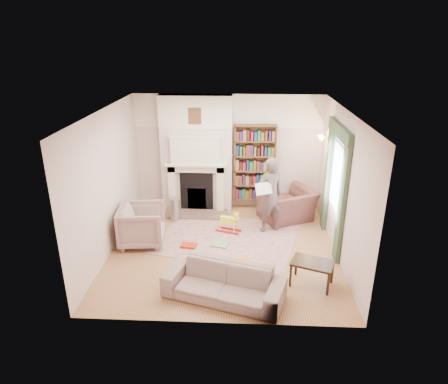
# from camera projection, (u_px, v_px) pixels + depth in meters

# --- Properties ---
(floor) EXTENTS (4.50, 4.50, 0.00)m
(floor) POSITION_uv_depth(u_px,v_px,m) (223.00, 249.00, 8.15)
(floor) COLOR brown
(floor) RESTS_ON ground
(ceiling) EXTENTS (4.50, 4.50, 0.00)m
(ceiling) POSITION_uv_depth(u_px,v_px,m) (223.00, 111.00, 7.12)
(ceiling) COLOR white
(ceiling) RESTS_ON wall_back
(wall_back) EXTENTS (4.50, 0.00, 4.50)m
(wall_back) POSITION_uv_depth(u_px,v_px,m) (228.00, 152.00, 9.72)
(wall_back) COLOR beige
(wall_back) RESTS_ON floor
(wall_front) EXTENTS (4.50, 0.00, 4.50)m
(wall_front) POSITION_uv_depth(u_px,v_px,m) (215.00, 241.00, 5.54)
(wall_front) COLOR beige
(wall_front) RESTS_ON floor
(wall_left) EXTENTS (0.00, 4.50, 4.50)m
(wall_left) POSITION_uv_depth(u_px,v_px,m) (108.00, 183.00, 7.74)
(wall_left) COLOR beige
(wall_left) RESTS_ON floor
(wall_right) EXTENTS (0.00, 4.50, 4.50)m
(wall_right) POSITION_uv_depth(u_px,v_px,m) (342.00, 187.00, 7.53)
(wall_right) COLOR beige
(wall_right) RESTS_ON floor
(fireplace) EXTENTS (1.70, 0.58, 2.80)m
(fireplace) POSITION_uv_depth(u_px,v_px,m) (197.00, 155.00, 9.58)
(fireplace) COLOR beige
(fireplace) RESTS_ON floor
(bookcase) EXTENTS (1.00, 0.24, 1.85)m
(bookcase) POSITION_uv_depth(u_px,v_px,m) (255.00, 163.00, 9.65)
(bookcase) COLOR brown
(bookcase) RESTS_ON floor
(window) EXTENTS (0.02, 0.90, 1.30)m
(window) POSITION_uv_depth(u_px,v_px,m) (337.00, 177.00, 7.88)
(window) COLOR silver
(window) RESTS_ON wall_right
(curtain_left) EXTENTS (0.07, 0.32, 2.40)m
(curtain_left) POSITION_uv_depth(u_px,v_px,m) (342.00, 203.00, 7.33)
(curtain_left) COLOR #334B30
(curtain_left) RESTS_ON floor
(curtain_right) EXTENTS (0.07, 0.32, 2.40)m
(curtain_right) POSITION_uv_depth(u_px,v_px,m) (327.00, 177.00, 8.63)
(curtain_right) COLOR #334B30
(curtain_right) RESTS_ON floor
(pelmet) EXTENTS (0.09, 1.70, 0.24)m
(pelmet) POSITION_uv_depth(u_px,v_px,m) (340.00, 131.00, 7.54)
(pelmet) COLOR #334B30
(pelmet) RESTS_ON wall_right
(wall_sconce) EXTENTS (0.20, 0.24, 0.24)m
(wall_sconce) POSITION_uv_depth(u_px,v_px,m) (319.00, 141.00, 8.75)
(wall_sconce) COLOR gold
(wall_sconce) RESTS_ON wall_right
(rug) EXTENTS (3.24, 2.77, 0.01)m
(rug) POSITION_uv_depth(u_px,v_px,m) (227.00, 238.00, 8.55)
(rug) COLOR #BFAF90
(rug) RESTS_ON floor
(armchair_reading) EXTENTS (1.47, 1.40, 0.74)m
(armchair_reading) POSITION_uv_depth(u_px,v_px,m) (287.00, 205.00, 9.31)
(armchair_reading) COLOR #452725
(armchair_reading) RESTS_ON floor
(armchair_left) EXTENTS (1.00, 0.98, 0.83)m
(armchair_left) POSITION_uv_depth(u_px,v_px,m) (142.00, 225.00, 8.23)
(armchair_left) COLOR #BAA899
(armchair_left) RESTS_ON floor
(sofa) EXTENTS (2.11, 1.31, 0.58)m
(sofa) POSITION_uv_depth(u_px,v_px,m) (224.00, 283.00, 6.54)
(sofa) COLOR #A49A87
(sofa) RESTS_ON floor
(man_reading) EXTENTS (0.74, 0.64, 1.70)m
(man_reading) POSITION_uv_depth(u_px,v_px,m) (270.00, 195.00, 8.60)
(man_reading) COLOR #504240
(man_reading) RESTS_ON floor
(newspaper) EXTENTS (0.37, 0.25, 0.25)m
(newspaper) POSITION_uv_depth(u_px,v_px,m) (264.00, 189.00, 8.34)
(newspaper) COLOR white
(newspaper) RESTS_ON man_reading
(coffee_table) EXTENTS (0.81, 0.67, 0.45)m
(coffee_table) POSITION_uv_depth(u_px,v_px,m) (311.00, 273.00, 6.91)
(coffee_table) COLOR #312111
(coffee_table) RESTS_ON floor
(paraffin_heater) EXTENTS (0.31, 0.31, 0.55)m
(paraffin_heater) POSITION_uv_depth(u_px,v_px,m) (175.00, 209.00, 9.30)
(paraffin_heater) COLOR #989A9F
(paraffin_heater) RESTS_ON floor
(rocking_horse) EXTENTS (0.59, 0.38, 0.48)m
(rocking_horse) POSITION_uv_depth(u_px,v_px,m) (228.00, 222.00, 8.76)
(rocking_horse) COLOR #FCF42A
(rocking_horse) RESTS_ON rug
(board_game) EXTENTS (0.44, 0.44, 0.03)m
(board_game) POSITION_uv_depth(u_px,v_px,m) (221.00, 243.00, 8.30)
(board_game) COLOR gold
(board_game) RESTS_ON rug
(game_box_lid) EXTENTS (0.34, 0.26, 0.05)m
(game_box_lid) POSITION_uv_depth(u_px,v_px,m) (189.00, 246.00, 8.19)
(game_box_lid) COLOR red
(game_box_lid) RESTS_ON rug
(comic_annuals) EXTENTS (0.75, 0.50, 0.02)m
(comic_annuals) POSITION_uv_depth(u_px,v_px,m) (230.00, 261.00, 7.66)
(comic_annuals) COLOR red
(comic_annuals) RESTS_ON rug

